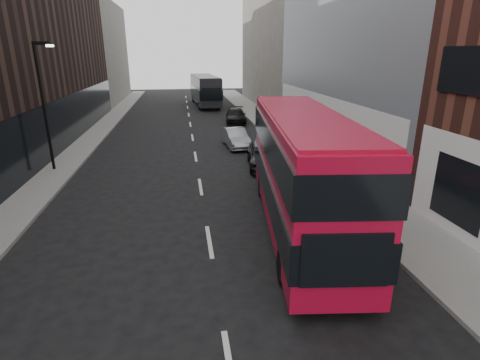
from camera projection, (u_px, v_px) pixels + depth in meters
name	position (u px, v px, depth m)	size (l,w,h in m)	color
sidewalk_right	(285.00, 136.00, 30.71)	(3.00, 80.00, 0.15)	slate
sidewalk_left	(87.00, 143.00, 28.46)	(2.00, 80.00, 0.15)	slate
building_victorian	(277.00, 26.00, 45.95)	(6.50, 24.00, 21.00)	#635D57
building_left_mid	(45.00, 47.00, 30.39)	(5.00, 24.00, 14.00)	black
building_left_far	(99.00, 53.00, 51.12)	(5.00, 20.00, 13.00)	#635D57
street_lamp	(44.00, 99.00, 20.55)	(1.06, 0.22, 7.00)	black
red_bus	(302.00, 167.00, 13.93)	(3.98, 11.48, 4.55)	#B40B29
grey_bus	(205.00, 90.00, 48.61)	(3.47, 11.86, 3.78)	black
car_a	(263.00, 154.00, 22.53)	(1.84, 4.58, 1.56)	black
car_b	(236.00, 138.00, 27.36)	(1.43, 4.10, 1.35)	gray
car_c	(236.00, 116.00, 36.86)	(1.91, 4.70, 1.36)	black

